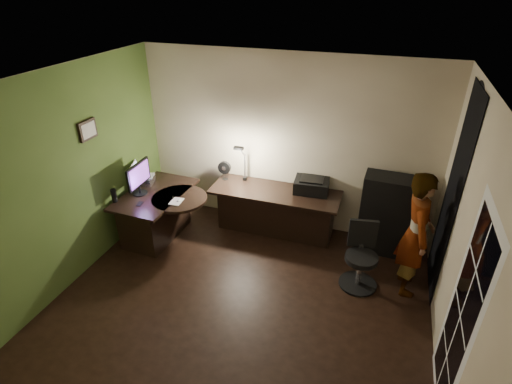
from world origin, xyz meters
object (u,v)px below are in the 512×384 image
(desk_left, at_px, (158,215))
(office_chair, at_px, (361,258))
(person, at_px, (416,234))
(desk_right, at_px, (275,212))
(cabinet, at_px, (389,215))
(monitor, at_px, (139,183))

(desk_left, bearing_deg, office_chair, -0.86)
(person, bearing_deg, desk_right, 63.50)
(cabinet, bearing_deg, monitor, -164.52)
(desk_right, distance_m, office_chair, 1.62)
(cabinet, bearing_deg, person, -65.11)
(cabinet, relative_size, person, 0.72)
(cabinet, relative_size, office_chair, 1.35)
(desk_left, relative_size, office_chair, 1.49)
(cabinet, xyz_separation_m, monitor, (-3.51, -0.83, 0.34))
(person, bearing_deg, cabinet, 14.86)
(monitor, distance_m, person, 3.83)
(monitor, bearing_deg, person, -0.16)
(desk_left, height_order, person, person)
(desk_left, relative_size, desk_right, 0.67)
(cabinet, height_order, office_chair, cabinet)
(person, bearing_deg, office_chair, 97.69)
(monitor, height_order, office_chair, monitor)
(desk_left, bearing_deg, monitor, -156.30)
(desk_right, relative_size, office_chair, 2.22)
(office_chair, relative_size, person, 0.53)
(monitor, xyz_separation_m, office_chair, (3.24, -0.08, -0.49))
(desk_left, height_order, cabinet, cabinet)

